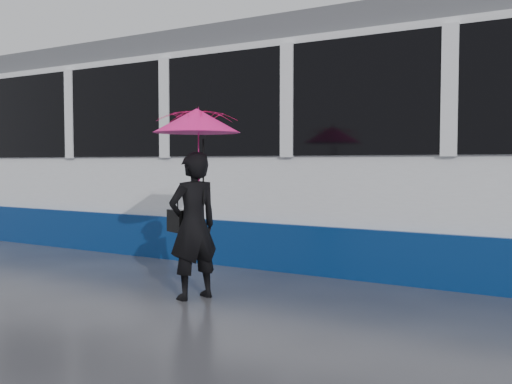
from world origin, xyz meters
The scene contains 6 objects.
ground centered at (0.00, 0.00, 0.00)m, with size 90.00×90.00×0.00m, color #28282D.
rails centered at (0.00, 2.50, 0.01)m, with size 34.00×1.51×0.02m.
tram centered at (-3.89, 2.50, 1.64)m, with size 26.00×2.56×3.35m.
woman centered at (-0.56, -0.48, 0.76)m, with size 0.55×0.36×1.52m, color black.
umbrella centered at (-0.51, -0.48, 1.67)m, with size 1.16×1.16×1.03m.
handbag centered at (-0.78, -0.46, 0.80)m, with size 0.30×0.21×0.42m.
Camera 1 is at (3.00, -5.18, 1.42)m, focal length 40.00 mm.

